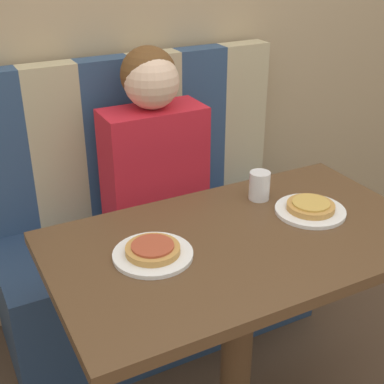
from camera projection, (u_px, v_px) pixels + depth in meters
The scene contains 10 objects.
wall_back at pixel (115, 3), 2.02m from camera, with size 7.00×0.05×2.60m.
booth_seat at pixel (158, 276), 2.23m from camera, with size 1.24×0.54×0.50m.
booth_backrest at pixel (132, 133), 2.16m from camera, with size 1.24×0.09×0.62m.
dining_table at pixel (240, 269), 1.56m from camera, with size 1.09×0.63×0.77m.
person at pixel (153, 141), 1.97m from camera, with size 0.38×0.22×0.69m.
plate_left at pixel (153, 254), 1.42m from camera, with size 0.22×0.22×0.01m.
plate_right at pixel (310, 211), 1.64m from camera, with size 0.22×0.22×0.01m.
pizza_left at pixel (153, 249), 1.41m from camera, with size 0.15×0.15×0.02m.
pizza_right at pixel (311, 206), 1.63m from camera, with size 0.15×0.15×0.02m.
drinking_cup at pixel (259, 186), 1.71m from camera, with size 0.07×0.07×0.09m.
Camera 1 is at (-0.72, -1.08, 1.56)m, focal length 50.00 mm.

